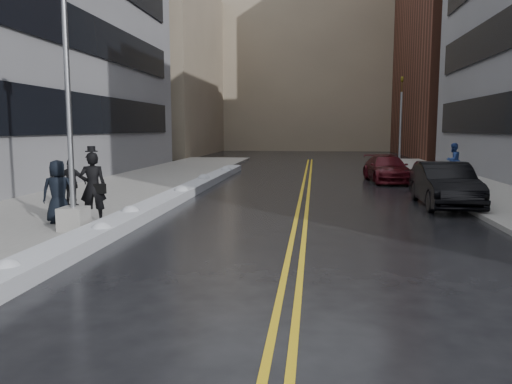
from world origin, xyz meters
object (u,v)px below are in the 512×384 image
(traffic_signal, at_px, (401,119))
(pedestrian_c, at_px, (58,192))
(pedestrian_east, at_px, (453,160))
(pedestrian_d, at_px, (72,183))
(car_maroon, at_px, (387,169))
(pedestrian_fedora, at_px, (93,187))
(lamppost, at_px, (70,138))
(car_black, at_px, (444,185))
(fire_hydrant, at_px, (472,186))

(traffic_signal, xyz_separation_m, pedestrian_c, (-12.67, -21.11, -2.37))
(pedestrian_c, distance_m, pedestrian_east, 20.89)
(pedestrian_d, bearing_deg, pedestrian_c, 101.20)
(pedestrian_c, distance_m, car_maroon, 17.43)
(pedestrian_fedora, relative_size, pedestrian_c, 1.12)
(traffic_signal, xyz_separation_m, pedestrian_east, (1.84, -6.08, -2.33))
(lamppost, xyz_separation_m, car_black, (10.80, 6.20, -1.74))
(pedestrian_c, bearing_deg, pedestrian_fedora, -179.88)
(pedestrian_c, xyz_separation_m, car_black, (11.67, 5.31, -0.24))
(traffic_signal, height_order, car_maroon, traffic_signal)
(pedestrian_d, bearing_deg, traffic_signal, -134.86)
(car_maroon, bearing_deg, traffic_signal, 71.37)
(car_black, bearing_deg, pedestrian_d, -167.39)
(pedestrian_c, relative_size, car_maroon, 0.37)
(pedestrian_d, xyz_separation_m, car_maroon, (11.78, 11.01, -0.28))
(car_black, relative_size, car_maroon, 1.02)
(car_black, bearing_deg, fire_hydrant, 50.87)
(lamppost, xyz_separation_m, pedestrian_d, (-1.81, 3.51, -1.57))
(pedestrian_east, bearing_deg, car_black, 39.72)
(fire_hydrant, height_order, traffic_signal, traffic_signal)
(traffic_signal, bearing_deg, pedestrian_d, -126.37)
(pedestrian_d, bearing_deg, fire_hydrant, -170.86)
(fire_hydrant, distance_m, pedestrian_c, 14.98)
(traffic_signal, height_order, pedestrian_fedora, traffic_signal)
(lamppost, height_order, pedestrian_east, lamppost)
(pedestrian_fedora, xyz_separation_m, car_maroon, (9.97, 13.33, -0.45))
(traffic_signal, relative_size, pedestrian_d, 3.69)
(pedestrian_c, relative_size, pedestrian_east, 0.96)
(pedestrian_d, bearing_deg, pedestrian_fedora, 119.52)
(pedestrian_c, height_order, pedestrian_d, pedestrian_c)
(lamppost, distance_m, traffic_signal, 24.98)
(pedestrian_fedora, xyz_separation_m, pedestrian_c, (-0.87, -0.31, -0.10))
(lamppost, height_order, car_maroon, lamppost)
(traffic_signal, xyz_separation_m, car_maroon, (-1.83, -7.47, -2.72))
(pedestrian_fedora, bearing_deg, lamppost, 73.11)
(pedestrian_c, relative_size, pedestrian_d, 1.09)
(pedestrian_c, height_order, car_black, pedestrian_c)
(fire_hydrant, bearing_deg, pedestrian_d, -162.37)
(lamppost, height_order, car_black, lamppost)
(lamppost, bearing_deg, pedestrian_d, 117.26)
(traffic_signal, bearing_deg, fire_hydrant, -87.95)
(pedestrian_d, xyz_separation_m, car_black, (12.61, 2.68, -0.17))
(pedestrian_fedora, distance_m, car_maroon, 16.65)
(lamppost, distance_m, pedestrian_c, 1.95)
(lamppost, bearing_deg, pedestrian_c, 134.46)
(pedestrian_fedora, height_order, car_maroon, pedestrian_fedora)
(lamppost, xyz_separation_m, pedestrian_fedora, (-0.00, 1.20, -1.39))
(lamppost, height_order, traffic_signal, lamppost)
(pedestrian_fedora, height_order, pedestrian_c, pedestrian_fedora)
(lamppost, bearing_deg, traffic_signal, 61.79)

